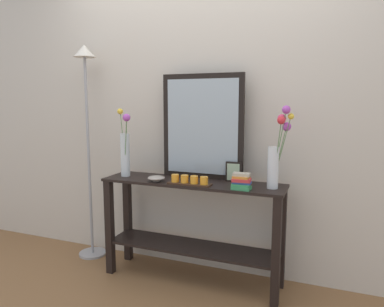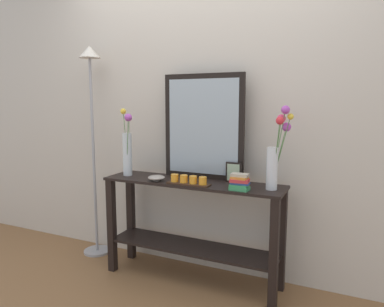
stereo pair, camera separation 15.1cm
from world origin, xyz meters
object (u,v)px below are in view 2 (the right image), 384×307
object	(u,v)px
console_table	(192,219)
tall_vase_left	(127,147)
picture_frame_small	(233,172)
vase_right	(276,153)
decorative_bowl	(157,178)
floor_lamp	(92,117)
mirror_leaning	(203,127)
candle_tray	(188,181)
book_stack	(240,182)

from	to	relation	value
console_table	tall_vase_left	distance (m)	0.76
picture_frame_small	vase_right	bearing A→B (deg)	-14.85
decorative_bowl	floor_lamp	bearing A→B (deg)	165.75
tall_vase_left	picture_frame_small	xyz separation A→B (m)	(0.85, 0.11, -0.15)
console_table	mirror_leaning	bearing A→B (deg)	78.08
floor_lamp	picture_frame_small	bearing A→B (deg)	0.18
tall_vase_left	floor_lamp	world-z (taller)	floor_lamp
decorative_bowl	floor_lamp	xyz separation A→B (m)	(-0.75, 0.19, 0.44)
candle_tray	picture_frame_small	xyz separation A→B (m)	(0.27, 0.21, 0.05)
console_table	floor_lamp	distance (m)	1.26
picture_frame_small	floor_lamp	world-z (taller)	floor_lamp
candle_tray	decorative_bowl	size ratio (longest dim) A/B	2.48
mirror_leaning	tall_vase_left	world-z (taller)	mirror_leaning
decorative_bowl	tall_vase_left	bearing A→B (deg)	165.21
console_table	vase_right	distance (m)	0.82
vase_right	decorative_bowl	xyz separation A→B (m)	(-0.86, -0.11, -0.23)
tall_vase_left	decorative_bowl	size ratio (longest dim) A/B	4.18
vase_right	decorative_bowl	bearing A→B (deg)	-172.69
picture_frame_small	floor_lamp	size ratio (longest dim) A/B	0.08
vase_right	book_stack	distance (m)	0.31
vase_right	book_stack	size ratio (longest dim) A/B	4.28
console_table	vase_right	xyz separation A→B (m)	(0.61, 0.01, 0.54)
picture_frame_small	tall_vase_left	bearing A→B (deg)	-172.51
mirror_leaning	decorative_bowl	bearing A→B (deg)	-139.27
console_table	picture_frame_small	distance (m)	0.48
floor_lamp	tall_vase_left	bearing A→B (deg)	-13.86
candle_tray	decorative_bowl	distance (m)	0.27
picture_frame_small	floor_lamp	bearing A→B (deg)	-179.82
picture_frame_small	mirror_leaning	bearing A→B (deg)	170.60
picture_frame_small	book_stack	size ratio (longest dim) A/B	1.13
candle_tray	book_stack	xyz separation A→B (m)	(0.38, 0.01, 0.02)
console_table	decorative_bowl	bearing A→B (deg)	-158.37
book_stack	tall_vase_left	bearing A→B (deg)	174.71
floor_lamp	vase_right	bearing A→B (deg)	-2.88
tall_vase_left	book_stack	size ratio (longest dim) A/B	4.07
console_table	tall_vase_left	xyz separation A→B (m)	(-0.56, -0.01, 0.52)
candle_tray	decorative_bowl	xyz separation A→B (m)	(-0.27, 0.01, -0.00)
vase_right	floor_lamp	size ratio (longest dim) A/B	0.31
console_table	tall_vase_left	size ratio (longest dim) A/B	2.57
console_table	candle_tray	bearing A→B (deg)	-78.07
decorative_bowl	book_stack	world-z (taller)	book_stack
picture_frame_small	floor_lamp	distance (m)	1.35
vase_right	floor_lamp	world-z (taller)	floor_lamp
picture_frame_small	decorative_bowl	bearing A→B (deg)	-160.03
console_table	book_stack	xyz separation A→B (m)	(0.40, -0.10, 0.34)
vase_right	floor_lamp	bearing A→B (deg)	177.12
tall_vase_left	decorative_bowl	distance (m)	0.38
decorative_bowl	vase_right	bearing A→B (deg)	7.31
tall_vase_left	vase_right	xyz separation A→B (m)	(1.18, 0.03, 0.02)
mirror_leaning	vase_right	distance (m)	0.61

